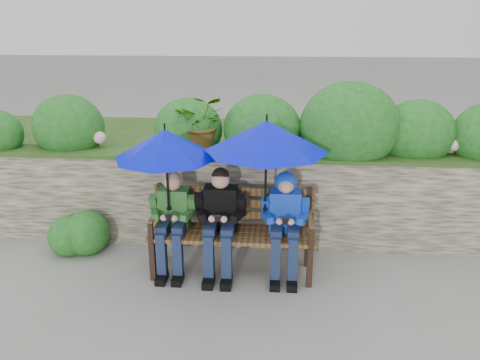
# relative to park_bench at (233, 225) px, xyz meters

# --- Properties ---
(ground) EXTENTS (60.00, 60.00, 0.00)m
(ground) POSITION_rel_park_bench_xyz_m (0.07, -0.09, -0.48)
(ground) COLOR gray
(ground) RESTS_ON ground
(garden_backdrop) EXTENTS (8.00, 2.87, 1.84)m
(garden_backdrop) POSITION_rel_park_bench_xyz_m (0.11, 1.52, 0.12)
(garden_backdrop) COLOR #4A423A
(garden_backdrop) RESTS_ON ground
(park_bench) EXTENTS (1.60, 0.47, 0.85)m
(park_bench) POSITION_rel_park_bench_xyz_m (0.00, 0.00, 0.00)
(park_bench) COLOR black
(park_bench) RESTS_ON ground
(boy_left) EXTENTS (0.45, 0.52, 1.02)m
(boy_left) POSITION_rel_park_bench_xyz_m (-0.58, -0.07, 0.09)
(boy_left) COLOR #33692B
(boy_left) RESTS_ON ground
(boy_middle) EXTENTS (0.48, 0.56, 1.07)m
(boy_middle) POSITION_rel_park_bench_xyz_m (-0.12, -0.07, 0.11)
(boy_middle) COLOR black
(boy_middle) RESTS_ON ground
(boy_right) EXTENTS (0.45, 0.55, 1.04)m
(boy_right) POSITION_rel_park_bench_xyz_m (0.51, -0.06, 0.14)
(boy_right) COLOR blue
(boy_right) RESTS_ON ground
(umbrella_left) EXTENTS (0.97, 0.97, 0.86)m
(umbrella_left) POSITION_rel_park_bench_xyz_m (-0.61, -0.09, 0.84)
(umbrella_left) COLOR #0009E0
(umbrella_left) RESTS_ON ground
(umbrella_right) EXTENTS (1.13, 1.13, 0.93)m
(umbrella_right) POSITION_rel_park_bench_xyz_m (0.32, -0.08, 0.93)
(umbrella_right) COLOR #0009E0
(umbrella_right) RESTS_ON ground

